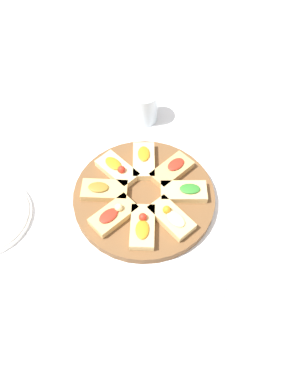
# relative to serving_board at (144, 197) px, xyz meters

# --- Properties ---
(ground_plane) EXTENTS (3.00, 3.00, 0.00)m
(ground_plane) POSITION_rel_serving_board_xyz_m (0.00, 0.00, -0.01)
(ground_plane) COLOR white
(serving_board) EXTENTS (0.34, 0.34, 0.02)m
(serving_board) POSITION_rel_serving_board_xyz_m (0.00, 0.00, 0.00)
(serving_board) COLOR brown
(serving_board) RESTS_ON ground_plane
(focaccia_slice_0) EXTENTS (0.09, 0.12, 0.03)m
(focaccia_slice_0) POSITION_rel_serving_board_xyz_m (0.04, -0.09, 0.02)
(focaccia_slice_0) COLOR #E5C689
(focaccia_slice_0) RESTS_ON serving_board
(focaccia_slice_1) EXTENTS (0.12, 0.09, 0.03)m
(focaccia_slice_1) POSITION_rel_serving_board_xyz_m (0.09, -0.03, 0.02)
(focaccia_slice_1) COLOR #E5C689
(focaccia_slice_1) RESTS_ON serving_board
(focaccia_slice_2) EXTENTS (0.12, 0.09, 0.03)m
(focaccia_slice_2) POSITION_rel_serving_board_xyz_m (0.09, 0.03, 0.02)
(focaccia_slice_2) COLOR tan
(focaccia_slice_2) RESTS_ON serving_board
(focaccia_slice_3) EXTENTS (0.09, 0.12, 0.03)m
(focaccia_slice_3) POSITION_rel_serving_board_xyz_m (0.04, 0.09, 0.02)
(focaccia_slice_3) COLOR tan
(focaccia_slice_3) RESTS_ON serving_board
(focaccia_slice_4) EXTENTS (0.09, 0.12, 0.03)m
(focaccia_slice_4) POSITION_rel_serving_board_xyz_m (-0.03, 0.09, 0.02)
(focaccia_slice_4) COLOR #DBB775
(focaccia_slice_4) RESTS_ON serving_board
(focaccia_slice_5) EXTENTS (0.12, 0.09, 0.03)m
(focaccia_slice_5) POSITION_rel_serving_board_xyz_m (-0.09, 0.04, 0.02)
(focaccia_slice_5) COLOR #DBB775
(focaccia_slice_5) RESTS_ON serving_board
(focaccia_slice_6) EXTENTS (0.12, 0.09, 0.03)m
(focaccia_slice_6) POSITION_rel_serving_board_xyz_m (-0.09, -0.04, 0.02)
(focaccia_slice_6) COLOR #DBB775
(focaccia_slice_6) RESTS_ON serving_board
(focaccia_slice_7) EXTENTS (0.09, 0.12, 0.03)m
(focaccia_slice_7) POSITION_rel_serving_board_xyz_m (-0.04, -0.09, 0.02)
(focaccia_slice_7) COLOR tan
(focaccia_slice_7) RESTS_ON serving_board
(plate_left) EXTENTS (0.23, 0.23, 0.02)m
(plate_left) POSITION_rel_serving_board_xyz_m (-0.35, 0.15, -0.00)
(plate_left) COLOR white
(plate_left) RESTS_ON ground_plane
(water_glass) EXTENTS (0.08, 0.08, 0.09)m
(water_glass) POSITION_rel_serving_board_xyz_m (0.11, -0.25, 0.03)
(water_glass) COLOR silver
(water_glass) RESTS_ON ground_plane
(napkin_stack) EXTENTS (0.15, 0.13, 0.01)m
(napkin_stack) POSITION_rel_serving_board_xyz_m (-0.11, -0.35, -0.01)
(napkin_stack) COLOR white
(napkin_stack) RESTS_ON ground_plane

